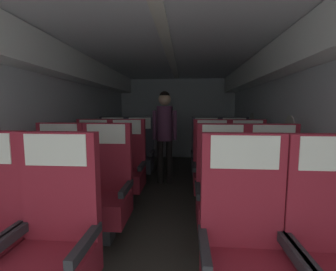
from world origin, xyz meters
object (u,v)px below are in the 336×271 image
object	(u,v)px
seat_c_right_window	(212,170)
seat_d_left_window	(112,155)
seat_b_right_window	(222,195)
seat_c_left_window	(92,168)
seat_d_right_aisle	(234,157)
seat_d_left_aisle	(139,156)
flight_attendant	(165,127)
seat_c_left_aisle	(126,169)
seat_c_right_aisle	(248,171)
seat_a_right_window	(245,253)
seat_b_left_aisle	(105,192)
seat_d_right_window	(206,157)
seat_b_left_window	(57,190)
seat_a_left_aisle	(53,246)
seat_b_right_aisle	(274,196)

from	to	relation	value
seat_c_right_window	seat_d_left_window	bearing A→B (deg)	151.62
seat_b_right_window	seat_d_left_window	bearing A→B (deg)	132.83
seat_c_left_window	seat_d_right_aisle	distance (m)	2.35
seat_c_left_window	seat_d_left_window	distance (m)	0.92
seat_d_left_window	seat_d_right_aisle	world-z (taller)	same
seat_d_left_aisle	flight_attendant	distance (m)	0.69
seat_c_left_aisle	seat_c_right_aisle	world-z (taller)	same
seat_d_right_aisle	flight_attendant	distance (m)	1.32
seat_b_right_window	seat_c_right_window	xyz separation A→B (m)	(-0.00, 0.91, 0.00)
seat_a_right_window	seat_b_right_window	bearing A→B (deg)	89.03
seat_b_left_aisle	seat_c_left_aisle	size ratio (longest dim) A/B	1.00
seat_c_left_window	seat_c_right_aisle	world-z (taller)	same
seat_b_right_window	seat_d_right_window	size ratio (longest dim) A/B	1.00
seat_d_left_aisle	seat_b_left_window	bearing A→B (deg)	-105.19
seat_c_left_window	seat_c_right_window	world-z (taller)	same
seat_b_right_window	seat_a_right_window	bearing A→B (deg)	-90.97
seat_d_right_window	seat_b_left_window	bearing A→B (deg)	-132.72
seat_d_right_aisle	seat_a_left_aisle	bearing A→B (deg)	-121.07
seat_a_left_aisle	seat_b_left_window	world-z (taller)	same
seat_c_right_aisle	seat_d_right_window	bearing A→B (deg)	118.29
seat_d_left_window	flight_attendant	distance (m)	1.09
seat_c_left_window	seat_d_right_window	world-z (taller)	same
seat_c_right_aisle	flight_attendant	xyz separation A→B (m)	(-1.22, 0.91, 0.52)
seat_a_left_aisle	seat_c_left_aisle	bearing A→B (deg)	90.51
seat_c_left_window	seat_c_right_window	size ratio (longest dim) A/B	1.00
seat_b_right_aisle	seat_d_right_window	size ratio (longest dim) A/B	1.00
seat_c_right_aisle	flight_attendant	bearing A→B (deg)	143.14
seat_b_right_aisle	seat_c_left_aisle	world-z (taller)	same
seat_b_right_aisle	seat_c_left_window	bearing A→B (deg)	157.35
seat_d_right_aisle	seat_d_right_window	bearing A→B (deg)	179.41
seat_d_left_aisle	seat_d_right_aisle	xyz separation A→B (m)	(1.68, -0.00, 0.00)
seat_d_left_window	seat_c_left_window	bearing A→B (deg)	-89.18
seat_b_right_window	seat_c_left_window	world-z (taller)	same
seat_d_right_aisle	seat_b_right_window	bearing A→B (deg)	-104.97
seat_d_right_aisle	seat_d_right_window	xyz separation A→B (m)	(-0.49, 0.01, 0.00)
seat_c_left_window	seat_d_right_aisle	bearing A→B (deg)	22.96
seat_d_left_aisle	flight_attendant	size ratio (longest dim) A/B	0.72
seat_b_right_window	seat_d_left_aisle	bearing A→B (deg)	123.15
seat_c_right_window	seat_d_left_window	distance (m)	1.92
seat_c_left_window	seat_c_left_aisle	xyz separation A→B (m)	(0.49, 0.00, 0.00)
seat_a_left_aisle	seat_c_left_window	xyz separation A→B (m)	(-0.50, 1.84, 0.00)
seat_a_left_aisle	seat_b_right_aisle	xyz separation A→B (m)	(1.66, 0.94, 0.00)
seat_c_left_window	seat_c_right_aisle	xyz separation A→B (m)	(2.16, 0.02, 0.00)
seat_a_left_aisle	seat_c_right_aisle	distance (m)	2.49
seat_c_right_aisle	seat_d_right_aisle	size ratio (longest dim) A/B	1.00
seat_b_left_window	seat_d_left_aisle	bearing A→B (deg)	74.81
seat_b_left_aisle	seat_b_right_window	size ratio (longest dim) A/B	1.00
seat_c_right_aisle	seat_c_right_window	xyz separation A→B (m)	(-0.49, -0.01, 0.00)
seat_c_left_window	seat_c_right_window	distance (m)	1.68
seat_b_right_aisle	flight_attendant	world-z (taller)	flight_attendant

